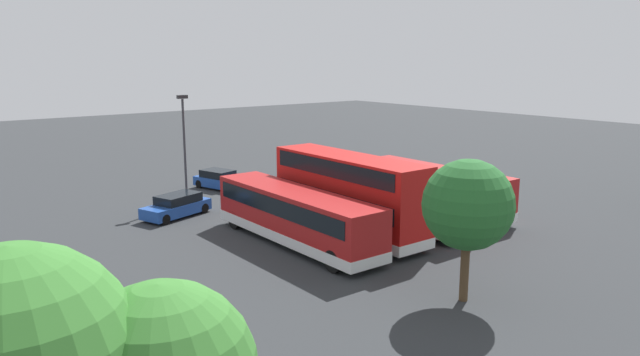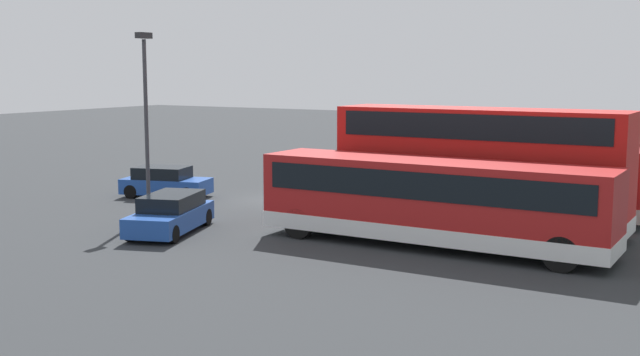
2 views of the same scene
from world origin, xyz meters
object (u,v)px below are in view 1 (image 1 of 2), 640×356
Objects in this scene: car_hatchback_silver at (219,180)px; lamp_post_tall at (184,140)px; bus_single_deck_fourth at (296,215)px; car_small_green at (177,206)px; bus_single_deck_second at (391,197)px; bus_double_decker_third at (348,193)px; bus_single_deck_near_end at (434,188)px.

lamp_post_tall is at bearing 33.39° from car_hatchback_silver.
car_hatchback_silver is (-3.46, -14.81, -0.92)m from bus_single_deck_fourth.
car_hatchback_silver is at bearing -103.16° from bus_single_deck_fourth.
car_small_green is (6.09, 5.64, 0.00)m from car_hatchback_silver.
bus_single_deck_second reaches higher than car_hatchback_silver.
bus_single_deck_second is 15.44m from car_hatchback_silver.
bus_single_deck_second is 2.56× the size of car_hatchback_silver.
lamp_post_tall reaches higher than car_hatchback_silver.
car_hatchback_silver is (-0.16, -15.29, -1.75)m from bus_double_decker_third.
bus_single_deck_near_end is 3.95m from bus_single_deck_second.
bus_single_deck_second is 1.05× the size of bus_double_decker_third.
lamp_post_tall is (7.46, -12.40, 2.75)m from bus_single_deck_second.
lamp_post_tall is at bearing -73.32° from bus_double_decker_third.
bus_single_deck_fourth is (3.31, -0.48, -0.82)m from bus_double_decker_third.
bus_single_deck_second is (3.95, 0.12, 0.00)m from bus_single_deck_near_end.
bus_double_decker_third is 11.46m from car_small_green.
bus_single_deck_near_end is 1.47× the size of lamp_post_tall.
bus_single_deck_second is 1.51× the size of lamp_post_tall.
lamp_post_tall is at bearing -58.99° from bus_single_deck_second.
bus_single_deck_near_end and bus_single_deck_fourth have the same top height.
bus_single_deck_fourth is 2.76× the size of car_hatchback_silver.
car_small_green is (5.93, -9.66, -1.75)m from bus_double_decker_third.
bus_single_deck_near_end is at bearing 145.61° from car_small_green.
bus_double_decker_third reaches higher than car_small_green.
bus_single_deck_near_end reaches higher than car_hatchback_silver.
lamp_post_tall is (0.49, -12.21, 2.75)m from bus_single_deck_fourth.
bus_double_decker_third is 15.39m from car_hatchback_silver.
car_small_green is (2.62, -9.18, -0.92)m from bus_single_deck_fourth.
bus_single_deck_near_end is 10.91m from bus_single_deck_fourth.
bus_single_deck_near_end reaches higher than car_small_green.
bus_single_deck_second is 13.44m from car_small_green.
car_small_green is at bearing 54.90° from lamp_post_tall.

